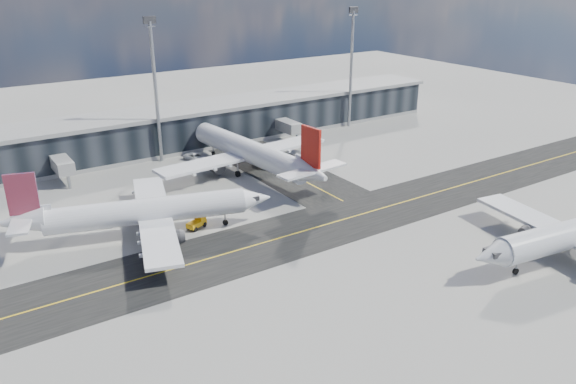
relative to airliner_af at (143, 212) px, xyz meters
name	(u,v)px	position (x,y,z in m)	size (l,w,h in m)	color
ground	(288,251)	(15.11, -15.98, -3.80)	(300.00, 300.00, 0.00)	gray
taxiway_lanes	(271,218)	(19.03, -5.24, -3.79)	(180.00, 63.00, 0.03)	black
terminal_concourse	(148,134)	(15.15, 38.95, 0.29)	(152.00, 19.80, 8.80)	black
floodlight_masts	(155,86)	(15.11, 32.02, 11.81)	(102.50, 0.70, 28.90)	gray
airliner_af	(143,212)	(0.00, 0.00, 0.00)	(38.16, 32.87, 11.50)	white
airliner_redtail	(250,152)	(26.96, 15.45, 0.50)	(37.51, 43.94, 13.01)	white
baggage_tug	(198,221)	(7.70, -1.90, -2.79)	(3.54, 2.70, 2.01)	#FFAF0D
service_van	(196,157)	(21.04, 28.02, -3.02)	(2.59, 5.62, 1.56)	white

